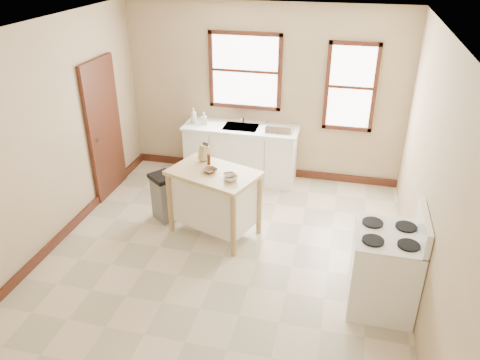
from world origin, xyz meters
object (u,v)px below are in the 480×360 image
bowl_a (210,170)px  bowl_b (229,175)px  pepper_grinder (209,159)px  soap_bottle_b (204,118)px  trash_bin (164,197)px  knife_block (204,154)px  bowl_c (231,178)px  kitchen_island (214,202)px  gas_stove (385,260)px  dish_rack (279,128)px  soap_bottle_a (194,116)px

bowl_a → bowl_b: bearing=-13.9°
bowl_a → pepper_grinder: bearing=110.9°
soap_bottle_b → pepper_grinder: (0.52, -1.45, -0.02)m
trash_bin → pepper_grinder: bearing=40.3°
knife_block → trash_bin: size_ratio=0.29×
pepper_grinder → bowl_a: 0.24m
bowl_a → trash_bin: 0.99m
bowl_a → bowl_c: bowl_c is taller
knife_block → trash_bin: 0.90m
kitchen_island → gas_stove: bearing=-4.2°
dish_rack → bowl_a: 1.75m
bowl_c → soap_bottle_b: bearing=116.8°
gas_stove → kitchen_island: bearing=156.2°
pepper_grinder → gas_stove: (2.29, -1.15, -0.41)m
kitchen_island → bowl_a: bowl_a is taller
knife_block → soap_bottle_b: bearing=143.2°
knife_block → bowl_a: knife_block is taller
soap_bottle_a → kitchen_island: soap_bottle_a is taller
soap_bottle_b → bowl_a: bearing=-91.1°
pepper_grinder → kitchen_island: bearing=-58.4°
soap_bottle_b → bowl_a: (0.60, -1.67, -0.07)m
soap_bottle_a → gas_stove: (2.99, -2.61, -0.45)m
soap_bottle_b → trash_bin: soap_bottle_b is taller
soap_bottle_a → pepper_grinder: (0.70, -1.45, -0.05)m
pepper_grinder → soap_bottle_b: bearing=109.8°
soap_bottle_a → soap_bottle_b: size_ratio=1.29×
kitchen_island → gas_stove: (2.16, -0.95, 0.13)m
trash_bin → gas_stove: 3.18m
bowl_b → bowl_c: 0.10m
gas_stove → trash_bin: bearing=159.2°
dish_rack → bowl_c: (-0.32, -1.79, -0.02)m
kitchen_island → bowl_c: bearing=-13.2°
soap_bottle_b → bowl_a: 1.77m
soap_bottle_b → bowl_b: bearing=-84.1°
dish_rack → bowl_a: size_ratio=2.44×
soap_bottle_a → soap_bottle_b: bearing=-14.7°
soap_bottle_b → kitchen_island: size_ratio=0.17×
kitchen_island → gas_stove: 2.37m
knife_block → trash_bin: knife_block is taller
kitchen_island → trash_bin: 0.82m
soap_bottle_a → gas_stove: bearing=-53.6°
dish_rack → trash_bin: bearing=-110.3°
knife_block → bowl_b: 0.61m
kitchen_island → knife_block: 0.68m
soap_bottle_a → bowl_c: 2.14m
gas_stove → dish_rack: bearing=121.4°
bowl_c → soap_bottle_a: bearing=121.0°
soap_bottle_b → trash_bin: bearing=-117.0°
knife_block → bowl_c: (0.50, -0.48, -0.07)m
soap_bottle_a → pepper_grinder: soap_bottle_a is taller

